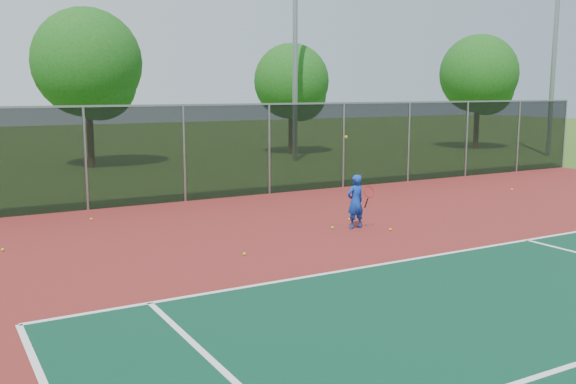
# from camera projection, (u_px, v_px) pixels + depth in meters

# --- Properties ---
(court_apron) EXTENTS (30.00, 20.00, 0.02)m
(court_apron) POSITION_uv_depth(u_px,v_px,m) (499.00, 262.00, 13.06)
(court_apron) COLOR maroon
(court_apron) RESTS_ON ground
(fence_back) EXTENTS (30.00, 0.06, 3.03)m
(fence_back) POSITION_uv_depth(u_px,v_px,m) (269.00, 148.00, 21.40)
(fence_back) COLOR black
(fence_back) RESTS_ON court_apron
(tennis_player) EXTENTS (0.59, 0.60, 2.35)m
(tennis_player) POSITION_uv_depth(u_px,v_px,m) (356.00, 201.00, 16.11)
(tennis_player) COLOR #1238A9
(tennis_player) RESTS_ON court_apron
(practice_ball_1) EXTENTS (0.07, 0.07, 0.07)m
(practice_ball_1) POSITION_uv_depth(u_px,v_px,m) (332.00, 228.00, 16.12)
(practice_ball_1) COLOR #B4C717
(practice_ball_1) RESTS_ON court_apron
(practice_ball_2) EXTENTS (0.07, 0.07, 0.07)m
(practice_ball_2) POSITION_uv_depth(u_px,v_px,m) (512.00, 190.00, 22.25)
(practice_ball_2) COLOR #B4C717
(practice_ball_2) RESTS_ON court_apron
(practice_ball_3) EXTENTS (0.07, 0.07, 0.07)m
(practice_ball_3) POSITION_uv_depth(u_px,v_px,m) (349.00, 219.00, 17.18)
(practice_ball_3) COLOR #B4C717
(practice_ball_3) RESTS_ON court_apron
(practice_ball_4) EXTENTS (0.07, 0.07, 0.07)m
(practice_ball_4) POSITION_uv_depth(u_px,v_px,m) (390.00, 229.00, 15.91)
(practice_ball_4) COLOR #B4C717
(practice_ball_4) RESTS_ON court_apron
(practice_ball_5) EXTENTS (0.07, 0.07, 0.07)m
(practice_ball_5) POSITION_uv_depth(u_px,v_px,m) (244.00, 254.00, 13.54)
(practice_ball_5) COLOR #B4C717
(practice_ball_5) RESTS_ON court_apron
(practice_ball_7) EXTENTS (0.07, 0.07, 0.07)m
(practice_ball_7) POSITION_uv_depth(u_px,v_px,m) (91.00, 219.00, 17.18)
(practice_ball_7) COLOR #B4C717
(practice_ball_7) RESTS_ON court_apron
(practice_ball_8) EXTENTS (0.07, 0.07, 0.07)m
(practice_ball_8) POSITION_uv_depth(u_px,v_px,m) (3.00, 250.00, 13.89)
(practice_ball_8) COLOR #B4C717
(practice_ball_8) RESTS_ON court_apron
(floodlight_n) EXTENTS (0.90, 0.40, 13.45)m
(floodlight_n) POSITION_uv_depth(u_px,v_px,m) (295.00, 4.00, 30.48)
(floodlight_n) COLOR gray
(floodlight_n) RESTS_ON ground
(floodlight_ne) EXTENTS (0.90, 0.40, 13.45)m
(floodlight_ne) POSITION_uv_depth(u_px,v_px,m) (557.00, 11.00, 33.07)
(floodlight_ne) COLOR gray
(floodlight_ne) RESTS_ON ground
(tree_back_left) EXTENTS (4.83, 4.83, 7.09)m
(tree_back_left) POSITION_uv_depth(u_px,v_px,m) (90.00, 68.00, 28.43)
(tree_back_left) COLOR #3A2315
(tree_back_left) RESTS_ON ground
(tree_back_mid) EXTENTS (4.07, 4.07, 5.98)m
(tree_back_mid) POSITION_uv_depth(u_px,v_px,m) (294.00, 85.00, 34.68)
(tree_back_mid) COLOR #3A2315
(tree_back_mid) RESTS_ON ground
(tree_back_right) EXTENTS (4.56, 4.56, 6.69)m
(tree_back_right) POSITION_uv_depth(u_px,v_px,m) (481.00, 77.00, 37.56)
(tree_back_right) COLOR #3A2315
(tree_back_right) RESTS_ON ground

